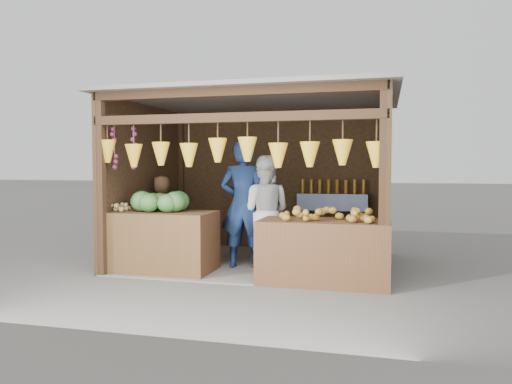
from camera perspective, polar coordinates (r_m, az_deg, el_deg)
ground at (r=8.11m, az=0.29°, el=-8.15°), size 80.00×80.00×0.00m
stall_structure at (r=7.92m, az=-0.02°, el=3.71°), size 4.30×3.30×2.66m
back_shelf at (r=9.07m, az=8.75°, el=-1.43°), size 1.25×0.32×1.32m
counter_left at (r=7.56m, az=-10.98°, el=-5.59°), size 1.62×0.85×0.89m
counter_right at (r=6.78m, az=7.78°, el=-6.76°), size 1.73×0.85×0.84m
stool at (r=8.67m, az=-10.69°, el=-6.45°), size 0.32×0.32×0.30m
man_standing at (r=7.58m, az=-1.45°, el=-1.43°), size 0.76×0.54×1.97m
woman_standing at (r=7.61m, az=0.94°, el=-2.30°), size 0.86×0.68×1.73m
vendor_seated at (r=8.58m, az=-10.73°, el=-1.81°), size 0.64×0.56×1.10m
melon_pile at (r=7.50m, az=-10.90°, el=-0.98°), size 1.00×0.50×0.32m
tanfruit_pile at (r=7.77m, az=-15.36°, el=-1.60°), size 0.34×0.40×0.13m
mango_pile at (r=6.68m, az=8.09°, el=-2.31°), size 1.40×0.64×0.22m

